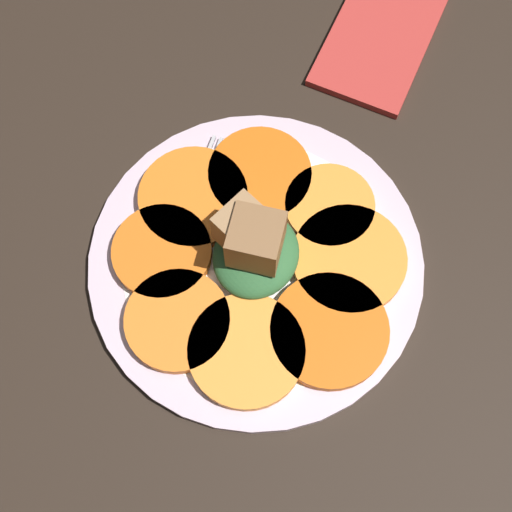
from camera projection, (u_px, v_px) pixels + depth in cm
name	position (u px, v px, depth cm)	size (l,w,h in cm)	color
table_slab	(256.00, 269.00, 62.26)	(120.00, 120.00, 2.00)	black
plate	(256.00, 263.00, 60.84)	(28.54, 28.54, 1.05)	silver
carrot_slice_0	(193.00, 198.00, 61.78)	(9.52, 9.52, 1.06)	orange
carrot_slice_1	(162.00, 252.00, 59.99)	(8.44, 8.44, 1.06)	orange
carrot_slice_2	(177.00, 321.00, 57.88)	(8.62, 8.62, 1.06)	orange
carrot_slice_3	(246.00, 351.00, 56.99)	(9.47, 9.47, 1.06)	orange
carrot_slice_4	(329.00, 331.00, 57.58)	(9.67, 9.67, 1.06)	#D45F12
carrot_slice_5	(349.00, 259.00, 59.76)	(9.67, 9.67, 1.06)	orange
carrot_slice_6	(329.00, 206.00, 61.48)	(7.78, 7.78, 1.06)	orange
carrot_slice_7	(260.00, 175.00, 62.57)	(9.10, 9.10, 1.06)	#D45F13
center_pile	(254.00, 245.00, 57.52)	(7.88, 7.23, 6.72)	#2D6033
fork	(189.00, 229.00, 61.10)	(19.52, 3.52, 0.40)	#B2B2B7
napkin	(380.00, 38.00, 69.18)	(15.40, 9.24, 0.80)	#B2332D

